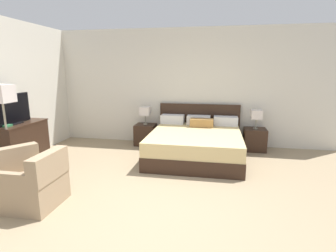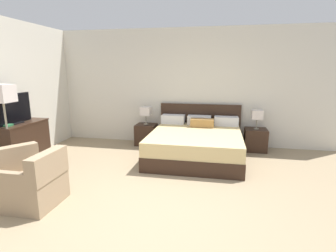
{
  "view_description": "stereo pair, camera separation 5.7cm",
  "coord_description": "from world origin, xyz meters",
  "px_view_note": "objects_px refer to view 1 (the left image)",
  "views": [
    {
      "loc": [
        0.8,
        -2.95,
        1.81
      ],
      "look_at": [
        -0.09,
        1.82,
        0.75
      ],
      "focal_mm": 28.0,
      "sensor_mm": 36.0,
      "label": 1
    },
    {
      "loc": [
        0.85,
        -2.94,
        1.81
      ],
      "look_at": [
        -0.09,
        1.82,
        0.75
      ],
      "focal_mm": 28.0,
      "sensor_mm": 36.0,
      "label": 2
    }
  ],
  "objects_px": {
    "nightstand_left": "(146,134)",
    "book_red_cover": "(5,126)",
    "tv": "(13,110)",
    "bed": "(196,143)",
    "dresser": "(21,144)",
    "table_lamp_right": "(256,115)",
    "armchair_by_window": "(10,175)",
    "nightstand_right": "(255,139)",
    "table_lamp_left": "(145,111)",
    "floor_lamp": "(2,101)",
    "armchair_companion": "(35,186)"
  },
  "relations": [
    {
      "from": "bed",
      "to": "nightstand_left",
      "type": "distance_m",
      "value": 1.46
    },
    {
      "from": "armchair_by_window",
      "to": "nightstand_left",
      "type": "bearing_deg",
      "value": 65.73
    },
    {
      "from": "nightstand_right",
      "to": "armchair_by_window",
      "type": "xyz_separation_m",
      "value": [
        -3.84,
        -2.85,
        0.04
      ]
    },
    {
      "from": "armchair_companion",
      "to": "table_lamp_left",
      "type": "bearing_deg",
      "value": 77.75
    },
    {
      "from": "table_lamp_right",
      "to": "book_red_cover",
      "type": "xyz_separation_m",
      "value": [
        -4.46,
        -2.16,
        0.04
      ]
    },
    {
      "from": "nightstand_left",
      "to": "armchair_companion",
      "type": "distance_m",
      "value": 3.18
    },
    {
      "from": "nightstand_right",
      "to": "book_red_cover",
      "type": "bearing_deg",
      "value": -154.11
    },
    {
      "from": "dresser",
      "to": "tv",
      "type": "bearing_deg",
      "value": -88.3
    },
    {
      "from": "armchair_by_window",
      "to": "armchair_companion",
      "type": "height_order",
      "value": "same"
    },
    {
      "from": "nightstand_right",
      "to": "armchair_companion",
      "type": "height_order",
      "value": "armchair_companion"
    },
    {
      "from": "bed",
      "to": "book_red_cover",
      "type": "xyz_separation_m",
      "value": [
        -3.18,
        -1.46,
        0.55
      ]
    },
    {
      "from": "table_lamp_right",
      "to": "floor_lamp",
      "type": "xyz_separation_m",
      "value": [
        -4.28,
        -2.33,
        0.48
      ]
    },
    {
      "from": "floor_lamp",
      "to": "nightstand_left",
      "type": "bearing_deg",
      "value": 53.43
    },
    {
      "from": "nightstand_left",
      "to": "dresser",
      "type": "xyz_separation_m",
      "value": [
        -1.91,
        -1.85,
        0.18
      ]
    },
    {
      "from": "tv",
      "to": "bed",
      "type": "bearing_deg",
      "value": 21.1
    },
    {
      "from": "armchair_by_window",
      "to": "floor_lamp",
      "type": "bearing_deg",
      "value": 130.12
    },
    {
      "from": "table_lamp_right",
      "to": "armchair_companion",
      "type": "bearing_deg",
      "value": -136.06
    },
    {
      "from": "tv",
      "to": "armchair_companion",
      "type": "distance_m",
      "value": 1.88
    },
    {
      "from": "tv",
      "to": "armchair_companion",
      "type": "xyz_separation_m",
      "value": [
        1.23,
        -1.17,
        -0.82
      ]
    },
    {
      "from": "bed",
      "to": "tv",
      "type": "relative_size",
      "value": 2.53
    },
    {
      "from": "nightstand_left",
      "to": "floor_lamp",
      "type": "bearing_deg",
      "value": -126.57
    },
    {
      "from": "table_lamp_left",
      "to": "table_lamp_right",
      "type": "bearing_deg",
      "value": 0.0
    },
    {
      "from": "nightstand_left",
      "to": "book_red_cover",
      "type": "distance_m",
      "value": 2.95
    },
    {
      "from": "dresser",
      "to": "book_red_cover",
      "type": "xyz_separation_m",
      "value": [
        0.0,
        -0.31,
        0.42
      ]
    },
    {
      "from": "floor_lamp",
      "to": "armchair_companion",
      "type": "bearing_deg",
      "value": -36.39
    },
    {
      "from": "dresser",
      "to": "floor_lamp",
      "type": "relative_size",
      "value": 0.66
    },
    {
      "from": "table_lamp_right",
      "to": "armchair_by_window",
      "type": "xyz_separation_m",
      "value": [
        -3.84,
        -2.85,
        -0.53
      ]
    },
    {
      "from": "nightstand_left",
      "to": "armchair_companion",
      "type": "bearing_deg",
      "value": -102.25
    },
    {
      "from": "bed",
      "to": "table_lamp_left",
      "type": "height_order",
      "value": "bed"
    },
    {
      "from": "bed",
      "to": "nightstand_left",
      "type": "height_order",
      "value": "bed"
    },
    {
      "from": "armchair_companion",
      "to": "tv",
      "type": "bearing_deg",
      "value": 136.44
    },
    {
      "from": "table_lamp_left",
      "to": "nightstand_right",
      "type": "bearing_deg",
      "value": -0.03
    },
    {
      "from": "book_red_cover",
      "to": "floor_lamp",
      "type": "distance_m",
      "value": 0.51
    },
    {
      "from": "book_red_cover",
      "to": "bed",
      "type": "bearing_deg",
      "value": 24.58
    },
    {
      "from": "table_lamp_right",
      "to": "armchair_companion",
      "type": "xyz_separation_m",
      "value": [
        -3.22,
        -3.11,
        -0.53
      ]
    },
    {
      "from": "table_lamp_right",
      "to": "dresser",
      "type": "height_order",
      "value": "table_lamp_right"
    },
    {
      "from": "nightstand_left",
      "to": "book_red_cover",
      "type": "bearing_deg",
      "value": -131.39
    },
    {
      "from": "table_lamp_left",
      "to": "dresser",
      "type": "height_order",
      "value": "table_lamp_left"
    },
    {
      "from": "table_lamp_left",
      "to": "tv",
      "type": "relative_size",
      "value": 0.53
    },
    {
      "from": "table_lamp_right",
      "to": "bed",
      "type": "bearing_deg",
      "value": -150.89
    },
    {
      "from": "nightstand_right",
      "to": "table_lamp_right",
      "type": "relative_size",
      "value": 1.17
    },
    {
      "from": "dresser",
      "to": "floor_lamp",
      "type": "distance_m",
      "value": 1.01
    },
    {
      "from": "table_lamp_left",
      "to": "floor_lamp",
      "type": "relative_size",
      "value": 0.27
    },
    {
      "from": "bed",
      "to": "floor_lamp",
      "type": "relative_size",
      "value": 1.29
    },
    {
      "from": "table_lamp_left",
      "to": "book_red_cover",
      "type": "relative_size",
      "value": 2.06
    },
    {
      "from": "nightstand_right",
      "to": "dresser",
      "type": "relative_size",
      "value": 0.48
    },
    {
      "from": "nightstand_left",
      "to": "table_lamp_right",
      "type": "relative_size",
      "value": 1.17
    },
    {
      "from": "armchair_by_window",
      "to": "bed",
      "type": "bearing_deg",
      "value": 39.93
    },
    {
      "from": "armchair_companion",
      "to": "bed",
      "type": "bearing_deg",
      "value": 50.87
    },
    {
      "from": "tv",
      "to": "floor_lamp",
      "type": "bearing_deg",
      "value": -65.77
    }
  ]
}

